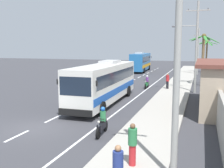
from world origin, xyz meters
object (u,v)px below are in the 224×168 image
object	(u,v)px
motorcycle_trailing	(147,83)
pedestrian_far_walk	(168,81)
pedestrian_near_kerb	(118,167)
utility_pole_far	(198,51)
utility_pole_nearest	(178,35)
utility_pole_mid	(196,45)
coach_bus_far_lane	(141,61)
coach_bus_foreground	(105,81)
palm_second	(203,50)
pedestrian_midwalk	(132,144)
motorcycle_beside_bus	(102,123)
palm_nearest	(207,49)

from	to	relation	value
motorcycle_trailing	pedestrian_far_walk	world-z (taller)	pedestrian_far_walk
pedestrian_near_kerb	utility_pole_far	bearing A→B (deg)	-59.75
utility_pole_nearest	utility_pole_far	xyz separation A→B (m)	(0.14, 39.22, -1.08)
pedestrian_far_walk	utility_pole_mid	xyz separation A→B (m)	(2.90, -1.07, 4.06)
coach_bus_far_lane	coach_bus_foreground	bearing A→B (deg)	-83.14
palm_second	utility_pole_mid	bearing A→B (deg)	-97.74
pedestrian_midwalk	coach_bus_foreground	bearing A→B (deg)	116.82
pedestrian_midwalk	motorcycle_beside_bus	bearing A→B (deg)	128.60
palm_second	palm_nearest	bearing A→B (deg)	87.81
coach_bus_foreground	utility_pole_far	xyz separation A→B (m)	(7.23, 27.35, 2.31)
motorcycle_trailing	palm_nearest	size ratio (longest dim) A/B	0.32
pedestrian_midwalk	palm_nearest	size ratio (longest dim) A/B	0.28
coach_bus_foreground	pedestrian_near_kerb	world-z (taller)	coach_bus_foreground
utility_pole_mid	palm_second	world-z (taller)	utility_pole_mid
motorcycle_beside_bus	motorcycle_trailing	size ratio (longest dim) A/B	1.00
motorcycle_trailing	palm_second	world-z (taller)	palm_second
pedestrian_midwalk	motorcycle_trailing	bearing A→B (deg)	101.16
motorcycle_trailing	motorcycle_beside_bus	bearing A→B (deg)	-86.90
pedestrian_midwalk	palm_nearest	xyz separation A→B (m)	(3.25, 42.37, 3.48)
motorcycle_trailing	utility_pole_nearest	bearing A→B (deg)	-76.03
motorcycle_beside_bus	pedestrian_near_kerb	bearing A→B (deg)	-64.01
coach_bus_far_lane	motorcycle_trailing	bearing A→B (deg)	-75.22
utility_pole_mid	palm_nearest	xyz separation A→B (m)	(1.46, 23.27, -0.58)
coach_bus_foreground	coach_bus_far_lane	size ratio (longest dim) A/B	1.12
motorcycle_trailing	utility_pole_mid	distance (m)	7.12
coach_bus_foreground	palm_nearest	size ratio (longest dim) A/B	1.97
pedestrian_near_kerb	pedestrian_midwalk	world-z (taller)	pedestrian_midwalk
coach_bus_far_lane	palm_second	xyz separation A→B (m)	(11.58, -16.25, 2.45)
motorcycle_beside_bus	pedestrian_far_walk	bearing A→B (deg)	84.79
motorcycle_trailing	utility_pole_far	size ratio (longest dim) A/B	0.24
coach_bus_far_lane	palm_nearest	world-z (taller)	palm_nearest
pedestrian_far_walk	utility_pole_nearest	xyz separation A→B (m)	(2.78, -20.68, 4.24)
coach_bus_foreground	palm_second	distance (m)	15.94
coach_bus_foreground	pedestrian_midwalk	bearing A→B (deg)	-64.51
coach_bus_foreground	palm_nearest	world-z (taller)	palm_nearest
coach_bus_foreground	utility_pole_mid	world-z (taller)	utility_pole_mid
utility_pole_nearest	motorcycle_trailing	bearing A→B (deg)	103.97
motorcycle_beside_bus	pedestrian_midwalk	world-z (taller)	pedestrian_midwalk
motorcycle_trailing	pedestrian_midwalk	world-z (taller)	pedestrian_midwalk
utility_pole_mid	utility_pole_far	xyz separation A→B (m)	(0.02, 19.61, -0.90)
pedestrian_near_kerb	pedestrian_far_walk	size ratio (longest dim) A/B	0.91
palm_second	pedestrian_midwalk	bearing A→B (deg)	-95.92
pedestrian_midwalk	utility_pole_mid	bearing A→B (deg)	85.96
motorcycle_trailing	palm_nearest	xyz separation A→B (m)	(6.81, 21.84, 3.89)
pedestrian_near_kerb	palm_nearest	world-z (taller)	palm_nearest
coach_bus_foreground	utility_pole_far	world-z (taller)	utility_pole_far
pedestrian_midwalk	utility_pole_far	world-z (taller)	utility_pole_far
pedestrian_midwalk	palm_second	xyz separation A→B (m)	(2.58, 24.91, 3.39)
motorcycle_beside_bus	palm_nearest	world-z (taller)	palm_nearest
motorcycle_beside_bus	utility_pole_mid	distance (m)	16.86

